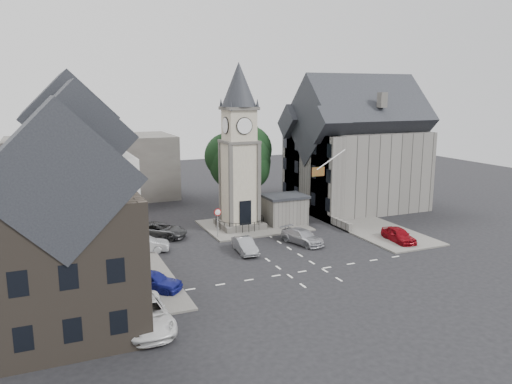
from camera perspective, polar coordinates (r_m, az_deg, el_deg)
name	(u,v)px	position (r m, az deg, el deg)	size (l,w,h in m)	color
ground	(274,251)	(43.35, 2.03, -6.71)	(120.00, 120.00, 0.00)	black
pavement_west	(115,248)	(45.53, -15.80, -6.16)	(6.00, 30.00, 0.14)	#595651
pavement_east	(341,216)	(55.72, 9.70, -2.68)	(6.00, 26.00, 0.14)	#595651
central_island	(253,225)	(50.91, -0.30, -3.85)	(10.00, 8.00, 0.16)	#595651
road_markings	(304,271)	(38.73, 5.56, -9.00)	(20.00, 8.00, 0.01)	silver
clock_tower	(239,147)	(48.83, -1.93, 5.11)	(4.86, 4.86, 16.25)	#4C4944
stone_shelter	(285,210)	(51.45, 3.31, -2.02)	(4.30, 3.30, 3.08)	#64615C
town_tree	(240,153)	(54.32, -1.89, 4.53)	(7.20, 7.20, 10.80)	black
warning_sign_post	(218,217)	(46.47, -4.40, -2.89)	(0.70, 0.19, 2.85)	black
terrace_pink	(67,161)	(53.69, -20.80, 3.29)	(8.10, 7.60, 12.80)	#BE838A
terrace_cream	(72,173)	(45.78, -20.30, 2.04)	(8.10, 7.60, 12.80)	beige
terrace_tudor	(79,195)	(37.98, -19.55, -0.32)	(8.10, 7.60, 12.00)	silver
building_sw_stone	(64,243)	(29.36, -21.10, -5.44)	(8.60, 7.60, 10.40)	#3E362F
backdrop_west	(93,168)	(66.14, -18.15, 2.60)	(20.00, 10.00, 8.00)	#4C4944
east_building	(355,155)	(59.03, 11.26, 4.17)	(14.40, 11.40, 12.60)	#64615C
east_boundary_wall	(310,211)	(55.87, 6.19, -2.14)	(0.40, 16.00, 0.90)	#64615C
flagpole	(331,160)	(48.99, 8.58, 3.69)	(3.68, 0.10, 2.74)	white
car_west_blue	(152,281)	(35.47, -11.85, -9.90)	(1.73, 4.29, 1.46)	navy
car_west_silver	(144,244)	(43.85, -12.69, -5.82)	(1.47, 4.22, 1.39)	#A6A9AE
car_west_grey	(159,230)	(47.68, -10.99, -4.32)	(2.41, 5.22, 1.45)	#313133
car_island_silver	(245,245)	(42.63, -1.30, -6.12)	(1.35, 3.86, 1.27)	gray
car_island_east	(302,237)	(45.27, 5.31, -5.10)	(1.82, 4.48, 1.30)	#A7A9B0
car_east_red	(399,235)	(47.30, 15.99, -4.74)	(1.61, 3.99, 1.36)	maroon
van_sw_white	(145,314)	(30.37, -12.62, -13.50)	(2.73, 5.92, 1.64)	silver
pedestrian	(324,207)	(55.55, 7.80, -1.75)	(0.68, 0.44, 1.86)	#A39B87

